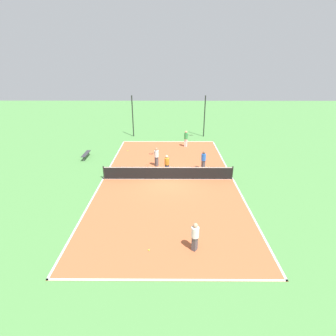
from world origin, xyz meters
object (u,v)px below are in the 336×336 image
at_px(bench, 86,154).
at_px(fence_post_back_right, 204,116).
at_px(tennis_ball_near_net, 128,175).
at_px(player_near_blue, 204,159).
at_px(player_near_white, 195,235).
at_px(fence_post_back_left, 133,116).
at_px(player_far_green, 186,138).
at_px(tennis_ball_far_baseline, 128,150).
at_px(tennis_ball_right_alley, 149,250).
at_px(player_far_white, 156,156).
at_px(player_center_orange, 167,163).
at_px(tennis_net, 168,173).

relative_size(bench, fence_post_back_right, 0.40).
bearing_deg(tennis_ball_near_net, player_near_blue, 12.37).
distance_m(player_near_white, fence_post_back_right, 19.77).
bearing_deg(fence_post_back_left, bench, -114.53).
height_order(player_far_green, player_near_blue, player_far_green).
distance_m(tennis_ball_far_baseline, fence_post_back_left, 5.75).
height_order(tennis_ball_right_alley, tennis_ball_far_baseline, same).
relative_size(player_near_white, tennis_ball_near_net, 21.39).
bearing_deg(player_near_white, player_far_green, 32.77).
height_order(bench, player_far_white, player_far_white).
height_order(player_center_orange, player_near_white, player_center_orange).
distance_m(player_far_white, player_near_white, 10.59).
distance_m(tennis_ball_near_net, tennis_ball_right_alley, 8.68).
bearing_deg(fence_post_back_right, tennis_ball_right_alley, -103.95).
xyz_separation_m(tennis_net, tennis_ball_near_net, (-3.03, 0.54, -0.48)).
relative_size(player_center_orange, tennis_ball_near_net, 22.26).
bearing_deg(player_far_green, player_center_orange, -77.47).
distance_m(player_far_green, player_center_orange, 7.07).
bearing_deg(player_near_white, fence_post_back_left, 49.77).
height_order(tennis_net, fence_post_back_left, fence_post_back_left).
distance_m(player_far_green, tennis_ball_right_alley, 15.89).
bearing_deg(tennis_ball_right_alley, tennis_ball_near_net, 104.62).
height_order(tennis_ball_far_baseline, fence_post_back_left, fence_post_back_left).
relative_size(player_far_green, tennis_ball_far_baseline, 24.17).
bearing_deg(player_near_blue, tennis_net, -83.53).
height_order(player_far_white, player_near_blue, player_far_white).
height_order(player_far_green, fence_post_back_left, fence_post_back_left).
bearing_deg(player_center_orange, tennis_ball_right_alley, 111.76).
relative_size(bench, player_near_blue, 1.19).
distance_m(tennis_net, player_center_orange, 1.04).
distance_m(tennis_net, fence_post_back_left, 12.53).
xyz_separation_m(player_center_orange, tennis_ball_near_net, (-2.94, -0.43, -0.82)).
distance_m(player_far_white, player_near_blue, 3.83).
bearing_deg(fence_post_back_left, player_far_green, -34.24).
relative_size(player_far_green, fence_post_back_right, 0.36).
xyz_separation_m(player_far_green, player_center_orange, (-1.86, -6.82, -0.09)).
bearing_deg(fence_post_back_right, tennis_ball_far_baseline, -146.38).
distance_m(player_far_white, tennis_ball_right_alley, 10.46).
relative_size(player_center_orange, player_near_blue, 0.97).
bearing_deg(player_far_white, tennis_ball_far_baseline, -98.27).
xyz_separation_m(player_far_white, player_near_white, (2.23, -10.35, -0.09)).
bearing_deg(tennis_ball_near_net, player_far_white, 44.34).
distance_m(tennis_net, bench, 8.59).
distance_m(player_far_green, player_far_white, 5.90).
xyz_separation_m(tennis_net, player_far_green, (1.77, 7.79, 0.43)).
bearing_deg(tennis_ball_far_baseline, fence_post_back_left, 91.00).
relative_size(player_far_white, fence_post_back_right, 0.35).
distance_m(bench, tennis_ball_near_net, 5.83).
bearing_deg(fence_post_back_right, player_far_green, -119.84).
height_order(tennis_net, tennis_ball_far_baseline, tennis_net).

